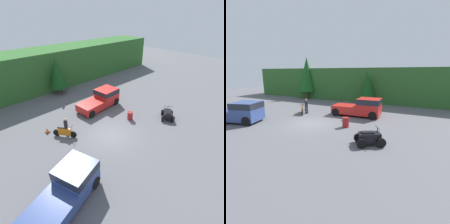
% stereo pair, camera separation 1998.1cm
% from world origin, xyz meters
% --- Properties ---
extents(ground_plane, '(80.00, 80.00, 0.00)m').
position_xyz_m(ground_plane, '(0.00, 0.00, 0.00)').
color(ground_plane, '#5B5B60').
extents(hillside_backdrop, '(44.00, 6.00, 5.39)m').
position_xyz_m(hillside_backdrop, '(0.00, 16.00, 2.69)').
color(hillside_backdrop, '#2D6028').
rests_on(hillside_backdrop, ground_plane).
extents(tree_mid_left, '(2.24, 2.24, 5.10)m').
position_xyz_m(tree_mid_left, '(1.49, 11.97, 3.00)').
color(tree_mid_left, brown).
rests_on(tree_mid_left, ground_plane).
extents(pickup_truck_red, '(5.40, 2.63, 2.00)m').
position_xyz_m(pickup_truck_red, '(3.23, 4.94, 1.05)').
color(pickup_truck_red, red).
rests_on(pickup_truck_red, ground_plane).
extents(pickup_truck_second, '(5.44, 3.61, 2.00)m').
position_xyz_m(pickup_truck_second, '(-6.30, -2.77, 1.04)').
color(pickup_truck_second, '#334784').
rests_on(pickup_truck_second, ground_plane).
extents(dirt_bike, '(1.42, 1.91, 1.21)m').
position_xyz_m(dirt_bike, '(-3.25, 2.83, 0.50)').
color(dirt_bike, black).
rests_on(dirt_bike, ground_plane).
extents(quad_atv, '(2.26, 2.06, 1.21)m').
position_xyz_m(quad_atv, '(6.44, -2.17, 0.47)').
color(quad_atv, black).
rests_on(quad_atv, ground_plane).
extents(rider_person, '(0.49, 0.49, 1.73)m').
position_xyz_m(rider_person, '(-2.88, 3.10, 0.94)').
color(rider_person, navy).
rests_on(rider_person, ground_plane).
extents(traffic_cone, '(0.42, 0.42, 0.55)m').
position_xyz_m(traffic_cone, '(-4.15, 4.58, 0.25)').
color(traffic_cone, black).
rests_on(traffic_cone, ground_plane).
extents(steel_barrel, '(0.58, 0.58, 0.88)m').
position_xyz_m(steel_barrel, '(3.40, 0.55, 0.44)').
color(steel_barrel, maroon).
rests_on(steel_barrel, ground_plane).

